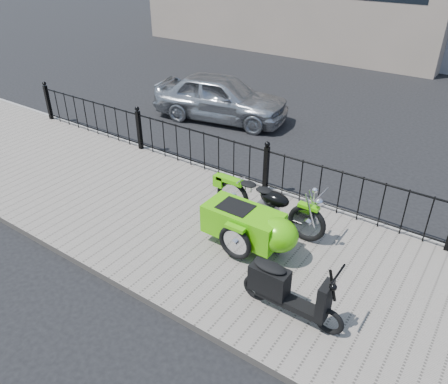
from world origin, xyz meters
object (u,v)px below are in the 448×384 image
Objects in this scene: sedan_car at (221,97)px; scooter at (285,290)px; spare_tire at (273,236)px; motorcycle_sidecar at (257,222)px.

scooter is at bearing -149.62° from sedan_car.
sedan_car is at bearing 132.63° from spare_tire.
motorcycle_sidecar is at bearing -150.63° from sedan_car.
spare_tire is at bearing -0.23° from motorcycle_sidecar.
sedan_car reaches higher than motorcycle_sidecar.
motorcycle_sidecar is 0.35m from spare_tire.
motorcycle_sidecar is 0.59× the size of sedan_car.
scooter is at bearing -54.19° from spare_tire.
spare_tire is 0.17× the size of sedan_car.
motorcycle_sidecar is at bearing 179.77° from spare_tire.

